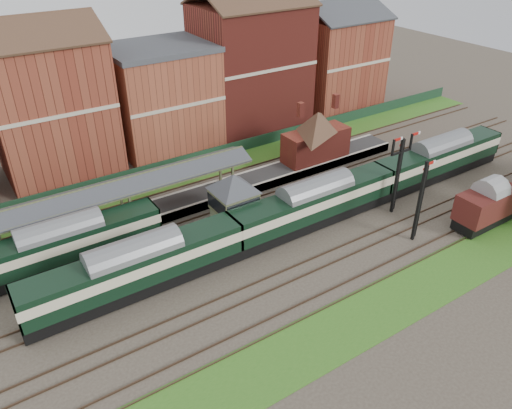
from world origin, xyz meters
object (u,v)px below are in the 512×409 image
semaphore_bracket (398,171)px  signal_box (234,202)px  goods_van_a (487,205)px  platform_railcar (63,245)px  dmu_train (315,203)px

semaphore_bracket → signal_box: bearing=159.1°
signal_box → semaphore_bracket: 16.16m
signal_box → semaphore_bracket: (15.04, -5.75, 1.44)m
semaphore_bracket → goods_van_a: bearing=-50.1°
semaphore_bracket → platform_railcar: size_ratio=0.49×
signal_box → dmu_train: signal_box is taller
semaphore_bracket → dmu_train: 8.77m
signal_box → semaphore_bracket: semaphore_bracket is taller
dmu_train → platform_railcar: 22.62m
dmu_train → platform_railcar: bearing=163.3°
dmu_train → semaphore_bracket: bearing=-17.1°
semaphore_bracket → platform_railcar: (-29.77, 9.00, -2.38)m
semaphore_bracket → goods_van_a: 8.81m
goods_van_a → semaphore_bracket: bearing=129.9°
signal_box → semaphore_bracket: size_ratio=0.73×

